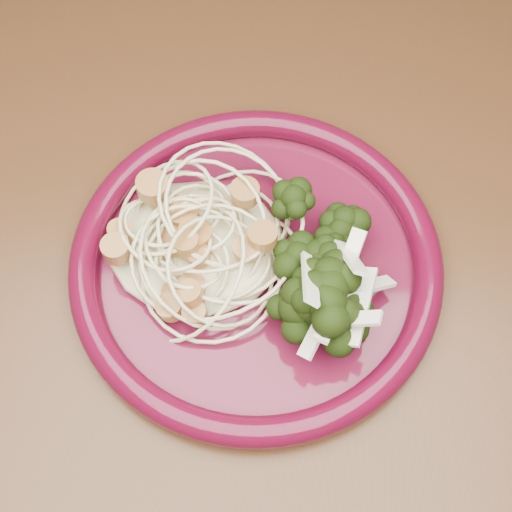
% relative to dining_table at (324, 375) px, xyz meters
% --- Properties ---
extents(dining_table, '(1.20, 0.80, 0.75)m').
position_rel_dining_table_xyz_m(dining_table, '(0.00, 0.00, 0.00)').
color(dining_table, '#472814').
rests_on(dining_table, ground).
extents(dinner_plate, '(0.33, 0.33, 0.02)m').
position_rel_dining_table_xyz_m(dinner_plate, '(-0.06, 0.05, 0.11)').
color(dinner_plate, '#4D0C21').
rests_on(dinner_plate, dining_table).
extents(spaghetti_pile, '(0.16, 0.14, 0.03)m').
position_rel_dining_table_xyz_m(spaghetti_pile, '(-0.11, 0.06, 0.12)').
color(spaghetti_pile, beige).
rests_on(spaghetti_pile, dinner_plate).
extents(scallop_cluster, '(0.16, 0.16, 0.04)m').
position_rel_dining_table_xyz_m(scallop_cluster, '(-0.11, 0.06, 0.16)').
color(scallop_cluster, '#AF793C').
rests_on(scallop_cluster, spaghetti_pile).
extents(broccoli_pile, '(0.12, 0.16, 0.05)m').
position_rel_dining_table_xyz_m(broccoli_pile, '(-0.01, 0.04, 0.13)').
color(broccoli_pile, black).
rests_on(broccoli_pile, dinner_plate).
extents(onion_garnish, '(0.08, 0.11, 0.06)m').
position_rel_dining_table_xyz_m(onion_garnish, '(-0.01, 0.04, 0.16)').
color(onion_garnish, beige).
rests_on(onion_garnish, broccoli_pile).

